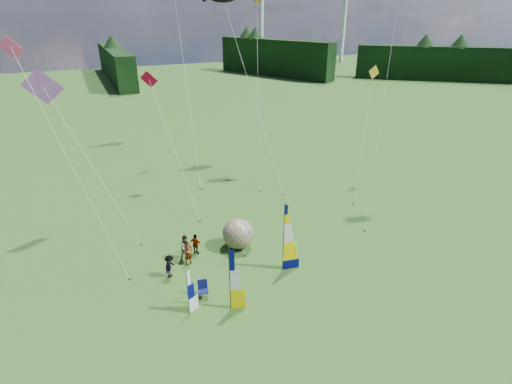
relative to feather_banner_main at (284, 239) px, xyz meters
name	(u,v)px	position (x,y,z in m)	size (l,w,h in m)	color
ground	(298,297)	(-0.43, -2.87, -2.41)	(220.00, 220.00, 0.00)	#376823
treeline_ring	(302,241)	(-0.43, -2.87, 1.59)	(210.00, 210.00, 8.00)	black
turbine_left	(345,10)	(69.57, 92.13, 12.59)	(8.00, 1.20, 30.00)	silver
turbine_right	(261,11)	(44.57, 99.13, 12.59)	(8.00, 1.20, 30.00)	silver
feather_banner_main	(284,239)	(0.00, 0.00, 0.00)	(1.31, 0.10, 4.82)	#040755
side_banner_left	(230,281)	(-4.51, -2.12, -0.41)	(1.10, 0.10, 4.00)	#FFD900
side_banner_far	(188,293)	(-6.78, -1.54, -0.97)	(0.87, 0.10, 2.88)	white
bol_inflatable	(238,234)	(-1.66, 3.81, -1.29)	(2.23, 2.23, 2.23)	navy
spectator_a	(188,253)	(-5.48, 3.23, -1.55)	(0.63, 0.41, 1.73)	#66594C
spectator_b	(186,247)	(-5.46, 3.86, -1.48)	(0.91, 0.45, 1.87)	#66594C
spectator_c	(170,266)	(-6.96, 2.31, -1.62)	(1.03, 0.38, 1.59)	#66594C
spectator_d	(196,244)	(-4.68, 4.18, -1.62)	(0.92, 0.38, 1.57)	#66594C
camp_chair	(203,290)	(-5.63, -0.50, -1.86)	(0.63, 0.63, 1.10)	#080D3C
kite_whale	(251,83)	(5.34, 17.26, 6.78)	(3.62, 17.01, 18.39)	black
kite_rainbow_delta	(90,153)	(-10.31, 9.94, 4.11)	(9.00, 10.40, 13.04)	red
kite_parafoil	(384,100)	(10.91, 4.70, 7.02)	(9.66, 9.95, 18.86)	red
small_kite_red	(173,140)	(-3.68, 13.35, 3.23)	(3.79, 12.11, 11.29)	red
small_kite_orange	(258,87)	(5.37, 15.69, 6.58)	(5.58, 10.18, 17.99)	orange
small_kite_yellow	(365,131)	(12.66, 8.56, 3.35)	(7.22, 7.48, 11.53)	gold
small_kite_pink	(71,160)	(-11.50, 6.25, 5.01)	(6.38, 8.54, 14.84)	#F94280
small_kite_green	(185,67)	(-0.41, 20.31, 8.18)	(3.70, 13.49, 21.19)	#1CBF15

